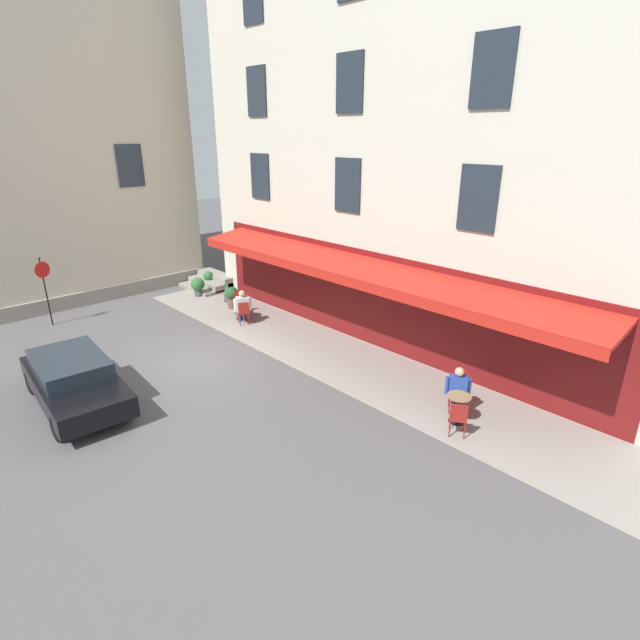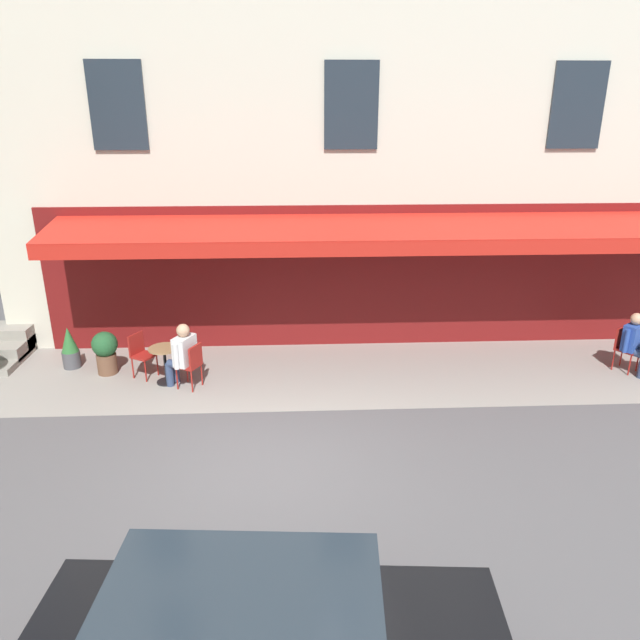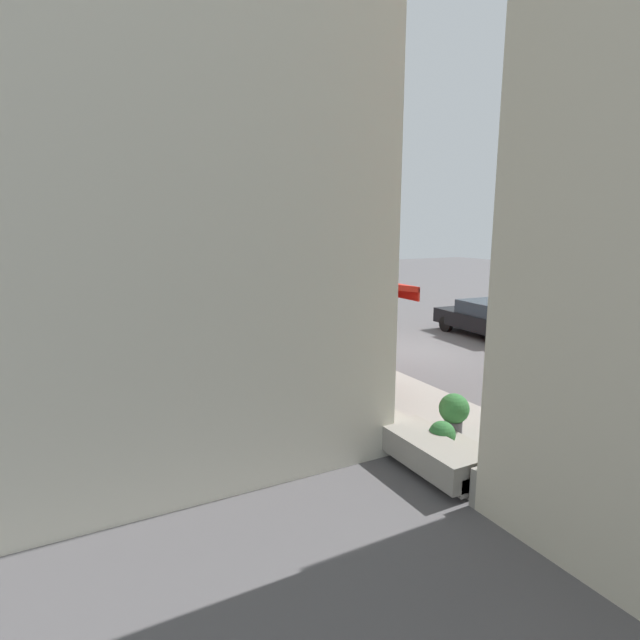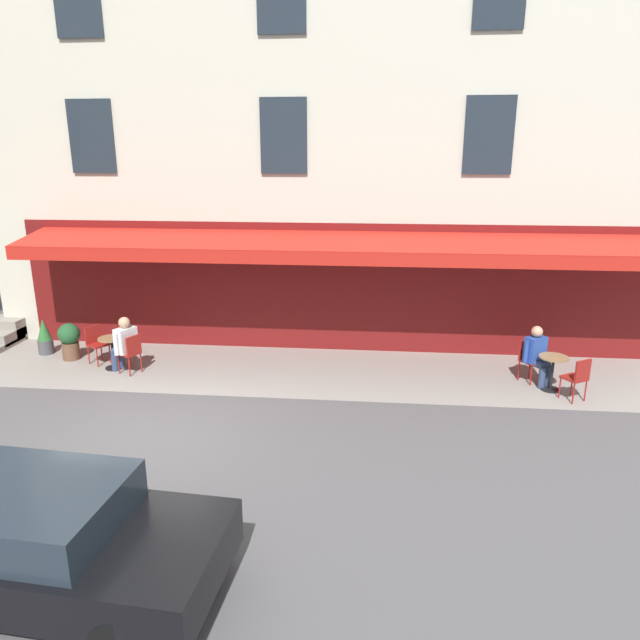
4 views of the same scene
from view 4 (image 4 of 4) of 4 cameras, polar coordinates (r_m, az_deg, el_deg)
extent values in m
plane|color=#565456|center=(10.84, -16.31, -10.88)|extent=(70.00, 70.00, 0.00)
cube|color=gray|center=(13.22, 2.51, -5.15)|extent=(20.50, 3.20, 0.01)
cube|color=beige|center=(18.60, 6.51, 24.42)|extent=(20.00, 9.00, 15.00)
cube|color=maroon|center=(14.27, 1.94, 3.17)|extent=(16.00, 0.06, 3.20)
cube|color=red|center=(13.23, 1.76, 7.66)|extent=(15.00, 1.70, 0.36)
cube|color=red|center=(12.45, 1.49, 6.04)|extent=(15.00, 0.04, 0.28)
cube|color=#232D38|center=(14.08, 16.40, 17.15)|extent=(1.10, 0.06, 1.70)
cube|color=#232D38|center=(14.04, -3.62, 17.75)|extent=(1.10, 0.06, 1.70)
cube|color=#232D38|center=(15.48, -21.71, 16.54)|extent=(1.10, 0.06, 1.70)
cylinder|color=black|center=(13.18, 21.84, -6.39)|extent=(0.40, 0.40, 0.03)
cylinder|color=black|center=(13.05, 22.00, -4.99)|extent=(0.06, 0.06, 0.72)
cylinder|color=#99754C|center=(12.93, 22.17, -3.44)|extent=(0.60, 0.60, 0.03)
cylinder|color=maroon|center=(13.00, 23.67, -5.92)|extent=(0.03, 0.03, 0.45)
cylinder|color=maroon|center=(12.75, 22.67, -6.22)|extent=(0.03, 0.03, 0.45)
cylinder|color=maroon|center=(12.80, 24.82, -6.39)|extent=(0.03, 0.03, 0.45)
cylinder|color=maroon|center=(12.55, 23.82, -6.71)|extent=(0.03, 0.03, 0.45)
cube|color=maroon|center=(12.69, 23.87, -5.28)|extent=(0.55, 0.55, 0.04)
cube|color=maroon|center=(12.50, 24.61, -4.55)|extent=(0.36, 0.24, 0.42)
cylinder|color=maroon|center=(13.19, 20.19, -5.20)|extent=(0.03, 0.03, 0.45)
cylinder|color=maroon|center=(13.44, 21.14, -4.90)|extent=(0.03, 0.03, 0.45)
cylinder|color=maroon|center=(13.40, 19.10, -4.77)|extent=(0.03, 0.03, 0.45)
cylinder|color=maroon|center=(13.64, 20.05, -4.48)|extent=(0.03, 0.03, 0.45)
cube|color=maroon|center=(13.34, 20.22, -3.85)|extent=(0.56, 0.56, 0.04)
cube|color=maroon|center=(13.37, 19.74, -2.71)|extent=(0.35, 0.26, 0.42)
cylinder|color=black|center=(14.25, -19.71, -4.48)|extent=(0.40, 0.40, 0.03)
cylinder|color=black|center=(14.14, -19.84, -3.17)|extent=(0.06, 0.06, 0.72)
cylinder|color=#99754C|center=(14.02, -19.98, -1.72)|extent=(0.60, 0.60, 0.03)
cylinder|color=maroon|center=(14.00, -18.26, -3.78)|extent=(0.03, 0.03, 0.45)
cylinder|color=maroon|center=(13.80, -19.31, -4.18)|extent=(0.03, 0.03, 0.45)
cylinder|color=maroon|center=(13.76, -17.32, -4.05)|extent=(0.03, 0.03, 0.45)
cylinder|color=maroon|center=(13.55, -18.38, -4.46)|extent=(0.03, 0.03, 0.45)
cube|color=maroon|center=(13.70, -18.41, -3.15)|extent=(0.53, 0.53, 0.04)
cube|color=maroon|center=(13.49, -17.99, -2.37)|extent=(0.21, 0.38, 0.42)
cylinder|color=maroon|center=(14.40, -21.21, -3.53)|extent=(0.03, 0.03, 0.45)
cylinder|color=maroon|center=(14.57, -20.10, -3.19)|extent=(0.03, 0.03, 0.45)
cylinder|color=maroon|center=(14.67, -21.94, -3.25)|extent=(0.03, 0.03, 0.45)
cylinder|color=maroon|center=(14.84, -20.84, -2.91)|extent=(0.03, 0.03, 0.45)
cube|color=maroon|center=(14.54, -21.12, -2.31)|extent=(0.55, 0.55, 0.04)
cube|color=maroon|center=(14.62, -21.60, -1.31)|extent=(0.24, 0.37, 0.42)
cylinder|color=navy|center=(13.13, 21.13, -5.37)|extent=(0.15, 0.15, 0.47)
cylinder|color=navy|center=(13.13, 20.71, -4.12)|extent=(0.31, 0.35, 0.15)
cylinder|color=navy|center=(13.26, 21.63, -5.21)|extent=(0.15, 0.15, 0.47)
cylinder|color=navy|center=(13.27, 21.20, -3.97)|extent=(0.31, 0.35, 0.15)
cube|color=#28479E|center=(13.21, 20.54, -2.72)|extent=(0.52, 0.47, 0.55)
sphere|color=tan|center=(13.09, 20.71, -1.08)|extent=(0.24, 0.24, 0.24)
cylinder|color=#28479E|center=(13.01, 19.75, -3.00)|extent=(0.10, 0.10, 0.49)
cylinder|color=#28479E|center=(13.42, 21.30, -2.59)|extent=(0.10, 0.10, 0.49)
cylinder|color=navy|center=(14.12, -19.10, -3.66)|extent=(0.15, 0.15, 0.47)
cylinder|color=navy|center=(13.91, -18.75, -2.80)|extent=(0.37, 0.29, 0.16)
cylinder|color=navy|center=(14.01, -19.67, -3.87)|extent=(0.15, 0.15, 0.47)
cylinder|color=navy|center=(13.80, -19.32, -3.01)|extent=(0.37, 0.29, 0.16)
cube|color=silver|center=(13.65, -18.68, -1.90)|extent=(0.44, 0.54, 0.57)
sphere|color=tan|center=(13.53, -18.84, -0.24)|extent=(0.25, 0.25, 0.25)
cylinder|color=silver|center=(13.83, -17.79, -1.65)|extent=(0.10, 0.10, 0.50)
cylinder|color=silver|center=(13.48, -19.59, -2.28)|extent=(0.10, 0.10, 0.50)
cylinder|color=#4C4C51|center=(15.88, -25.52, -2.39)|extent=(0.36, 0.36, 0.36)
cone|color=#2D6B33|center=(15.76, -25.71, -0.85)|extent=(0.34, 0.34, 0.53)
cylinder|color=brown|center=(15.19, -23.45, -2.82)|extent=(0.40, 0.40, 0.42)
sphere|color=#23562D|center=(15.06, -23.63, -1.27)|extent=(0.52, 0.52, 0.52)
cube|color=black|center=(7.63, -26.47, -19.50)|extent=(4.42, 2.11, 0.55)
cube|color=#232D38|center=(7.47, -28.27, -15.87)|extent=(2.52, 1.77, 0.48)
cylinder|color=black|center=(7.70, -13.13, -20.21)|extent=(0.60, 0.20, 0.60)
camera|label=1|loc=(9.48, 87.78, 13.43)|focal=27.66mm
camera|label=2|loc=(3.68, -66.42, 12.96)|focal=33.00mm
camera|label=3|loc=(25.31, -36.52, 11.53)|focal=28.03mm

